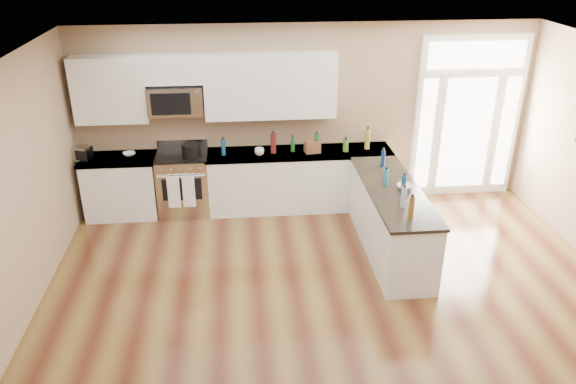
{
  "coord_description": "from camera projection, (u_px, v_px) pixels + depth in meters",
  "views": [
    {
      "loc": [
        -1.08,
        -4.26,
        4.02
      ],
      "look_at": [
        -0.49,
        2.0,
        1.06
      ],
      "focal_mm": 35.0,
      "sensor_mm": 36.0,
      "label": 1
    }
  ],
  "objects": [
    {
      "name": "bowl_peninsula",
      "position": [
        404.0,
        187.0,
        7.31
      ],
      "size": [
        0.21,
        0.21,
        0.06
      ],
      "primitive_type": "imported",
      "rotation": [
        0.0,
        0.0,
        -0.04
      ],
      "color": "white",
      "rests_on": "peninsula_cabinet"
    },
    {
      "name": "ground",
      "position": [
        355.0,
        369.0,
        5.65
      ],
      "size": [
        8.0,
        8.0,
        0.0
      ],
      "primitive_type": "plane",
      "color": "#4C2415"
    },
    {
      "name": "peninsula_cabinet",
      "position": [
        390.0,
        222.0,
        7.56
      ],
      "size": [
        0.69,
        2.32,
        0.94
      ],
      "color": "white",
      "rests_on": "ground"
    },
    {
      "name": "entry_door",
      "position": [
        467.0,
        118.0,
        8.87
      ],
      "size": [
        1.7,
        0.1,
        2.6
      ],
      "color": "white",
      "rests_on": "ground"
    },
    {
      "name": "room_shell",
      "position": [
        365.0,
        219.0,
        4.92
      ],
      "size": [
        8.0,
        8.0,
        8.0
      ],
      "color": "tan",
      "rests_on": "ground"
    },
    {
      "name": "upper_cabinet_short",
      "position": [
        174.0,
        69.0,
        8.0
      ],
      "size": [
        0.82,
        0.33,
        0.4
      ],
      "primitive_type": "cube",
      "color": "white",
      "rests_on": "room_shell"
    },
    {
      "name": "kitchen_range",
      "position": [
        184.0,
        183.0,
        8.6
      ],
      "size": [
        0.77,
        0.68,
        1.08
      ],
      "color": "silver",
      "rests_on": "ground"
    },
    {
      "name": "upper_cabinet_right",
      "position": [
        270.0,
        86.0,
        8.23
      ],
      "size": [
        1.94,
        0.33,
        0.95
      ],
      "primitive_type": "cube",
      "color": "white",
      "rests_on": "room_shell"
    },
    {
      "name": "toaster_oven",
      "position": [
        83.0,
        153.0,
        8.2
      ],
      "size": [
        0.3,
        0.27,
        0.21
      ],
      "primitive_type": "cube",
      "rotation": [
        0.0,
        0.0,
        -0.42
      ],
      "color": "silver",
      "rests_on": "back_cabinet_left"
    },
    {
      "name": "cup_counter",
      "position": [
        259.0,
        152.0,
        8.39
      ],
      "size": [
        0.18,
        0.18,
        0.11
      ],
      "primitive_type": "imported",
      "rotation": [
        0.0,
        0.0,
        0.4
      ],
      "color": "white",
      "rests_on": "back_cabinet_right"
    },
    {
      "name": "microwave",
      "position": [
        176.0,
        100.0,
        8.15
      ],
      "size": [
        0.78,
        0.41,
        0.42
      ],
      "color": "silver",
      "rests_on": "room_shell"
    },
    {
      "name": "bowl_left",
      "position": [
        129.0,
        154.0,
        8.39
      ],
      "size": [
        0.23,
        0.23,
        0.04
      ],
      "primitive_type": "imported",
      "rotation": [
        0.0,
        0.0,
        0.38
      ],
      "color": "white",
      "rests_on": "back_cabinet_left"
    },
    {
      "name": "back_cabinet_right",
      "position": [
        299.0,
        181.0,
        8.77
      ],
      "size": [
        2.85,
        0.66,
        0.94
      ],
      "color": "white",
      "rests_on": "ground"
    },
    {
      "name": "upper_cabinet_left",
      "position": [
        110.0,
        90.0,
        8.03
      ],
      "size": [
        1.04,
        0.33,
        0.95
      ],
      "primitive_type": "cube",
      "color": "white",
      "rests_on": "room_shell"
    },
    {
      "name": "back_cabinet_left",
      "position": [
        122.0,
        188.0,
        8.54
      ],
      "size": [
        1.1,
        0.66,
        0.94
      ],
      "color": "white",
      "rests_on": "ground"
    },
    {
      "name": "counter_bottles",
      "position": [
        338.0,
        157.0,
        7.97
      ],
      "size": [
        2.36,
        2.38,
        0.31
      ],
      "color": "#19591E",
      "rests_on": "back_cabinet_right"
    },
    {
      "name": "cardboard_box",
      "position": [
        312.0,
        146.0,
        8.48
      ],
      "size": [
        0.25,
        0.2,
        0.18
      ],
      "primitive_type": "cube",
      "rotation": [
        0.0,
        0.0,
        0.16
      ],
      "color": "brown",
      "rests_on": "back_cabinet_right"
    },
    {
      "name": "stockpot",
      "position": [
        191.0,
        150.0,
        8.28
      ],
      "size": [
        0.31,
        0.31,
        0.21
      ],
      "primitive_type": "cylinder",
      "rotation": [
        0.0,
        0.0,
        0.14
      ],
      "color": "black",
      "rests_on": "kitchen_range"
    }
  ]
}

